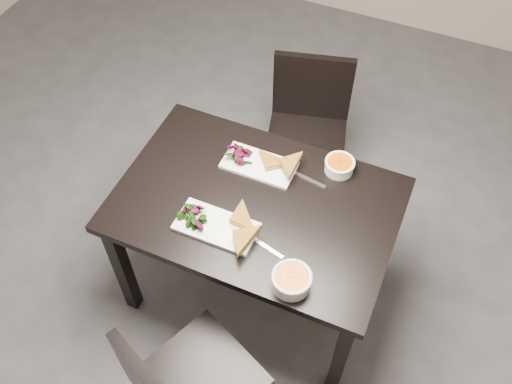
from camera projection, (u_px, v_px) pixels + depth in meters
ground at (207, 258)px, 3.10m from camera, size 5.00×5.00×0.00m
table at (256, 215)px, 2.48m from camera, size 1.20×0.80×0.75m
chair_far at (308, 124)px, 3.06m from camera, size 0.51×0.51×0.85m
plate_near at (216, 226)px, 2.32m from camera, size 0.34×0.17×0.02m
sandwich_near at (232, 224)px, 2.28m from camera, size 0.18×0.14×0.05m
salad_near at (194, 214)px, 2.32m from camera, size 0.11×0.09×0.05m
soup_bowl_near at (292, 280)px, 2.13m from camera, size 0.16×0.16×0.07m
cutlery_near at (265, 246)px, 2.27m from camera, size 0.18×0.06×0.00m
plate_far at (259, 165)px, 2.52m from camera, size 0.33×0.16×0.02m
sandwich_far at (271, 167)px, 2.47m from camera, size 0.20×0.20×0.05m
salad_far at (239, 154)px, 2.52m from camera, size 0.10×0.09×0.04m
soup_bowl_far at (340, 165)px, 2.48m from camera, size 0.13×0.13×0.06m
cutlery_far at (307, 179)px, 2.48m from camera, size 0.18×0.04×0.00m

